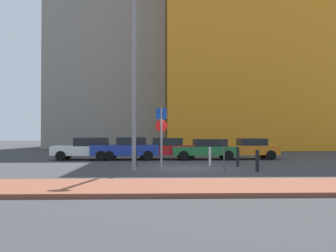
% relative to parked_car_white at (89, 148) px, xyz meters
% --- Properties ---
extents(ground_plane, '(120.00, 120.00, 0.00)m').
position_rel_parked_car_white_xyz_m(ground_plane, '(6.05, -5.99, -0.76)').
color(ground_plane, '#38383A').
extents(sidewalk_brick, '(40.00, 3.31, 0.14)m').
position_rel_parked_car_white_xyz_m(sidewalk_brick, '(6.05, -12.64, -0.69)').
color(sidewalk_brick, brown).
rests_on(sidewalk_brick, ground).
extents(parked_car_white, '(4.59, 1.99, 1.48)m').
position_rel_parked_car_white_xyz_m(parked_car_white, '(0.00, 0.00, 0.00)').
color(parked_car_white, white).
rests_on(parked_car_white, ground).
extents(parked_car_blue, '(4.54, 2.15, 1.51)m').
position_rel_parked_car_white_xyz_m(parked_car_blue, '(2.52, -0.02, 0.01)').
color(parked_car_blue, '#1E389E').
rests_on(parked_car_blue, ground).
extents(parked_car_red, '(4.37, 2.02, 1.45)m').
position_rel_parked_car_white_xyz_m(parked_car_red, '(5.24, 0.28, -0.01)').
color(parked_car_red, red).
rests_on(parked_car_red, ground).
extents(parked_car_green, '(4.42, 2.03, 1.38)m').
position_rel_parked_car_white_xyz_m(parked_car_green, '(7.84, -0.00, -0.03)').
color(parked_car_green, '#237238').
rests_on(parked_car_green, ground).
extents(parked_car_orange, '(4.22, 1.99, 1.42)m').
position_rel_parked_car_white_xyz_m(parked_car_orange, '(10.79, 0.31, -0.03)').
color(parked_car_orange, orange).
rests_on(parked_car_orange, ground).
extents(parking_sign_post, '(0.60, 0.10, 3.10)m').
position_rel_parked_car_white_xyz_m(parking_sign_post, '(4.78, -5.95, 1.20)').
color(parking_sign_post, gray).
rests_on(parking_sign_post, ground).
extents(parking_meter, '(0.18, 0.14, 1.47)m').
position_rel_parked_car_white_xyz_m(parking_meter, '(7.82, -6.94, 0.19)').
color(parking_meter, '#4C4C51').
rests_on(parking_meter, ground).
extents(street_lamp, '(0.70, 0.36, 8.71)m').
position_rel_parked_car_white_xyz_m(street_lamp, '(3.44, -6.82, 4.24)').
color(street_lamp, gray).
rests_on(street_lamp, ground).
extents(traffic_bollard_near, '(0.14, 0.14, 1.04)m').
position_rel_parked_car_white_xyz_m(traffic_bollard_near, '(7.50, -4.43, -0.24)').
color(traffic_bollard_near, '#B7B7BC').
rests_on(traffic_bollard_near, ground).
extents(traffic_bollard_mid, '(0.17, 0.17, 0.92)m').
position_rel_parked_car_white_xyz_m(traffic_bollard_mid, '(3.36, -4.41, -0.30)').
color(traffic_bollard_mid, black).
rests_on(traffic_bollard_mid, ground).
extents(traffic_bollard_far, '(0.17, 0.17, 1.02)m').
position_rel_parked_car_white_xyz_m(traffic_bollard_far, '(9.29, -7.48, -0.25)').
color(traffic_bollard_far, black).
rests_on(traffic_bollard_far, ground).
extents(traffic_bollard_edge, '(0.15, 0.15, 1.03)m').
position_rel_parked_car_white_xyz_m(traffic_bollard_edge, '(8.94, -4.89, -0.24)').
color(traffic_bollard_edge, black).
rests_on(traffic_bollard_edge, ground).
extents(building_colorful_midrise, '(19.22, 15.99, 24.28)m').
position_rel_parked_car_white_xyz_m(building_colorful_midrise, '(15.24, 18.24, 11.38)').
color(building_colorful_midrise, orange).
rests_on(building_colorful_midrise, ground).
extents(building_under_construction, '(13.55, 14.86, 21.54)m').
position_rel_parked_car_white_xyz_m(building_under_construction, '(-1.24, 22.81, 10.01)').
color(building_under_construction, gray).
rests_on(building_under_construction, ground).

